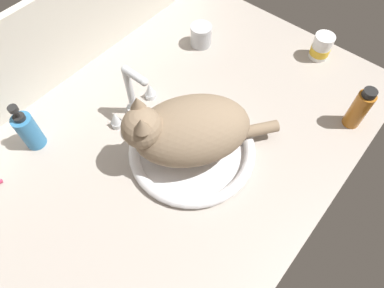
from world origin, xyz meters
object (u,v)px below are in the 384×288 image
amber_bottle (359,109)px  pill_bottle (321,47)px  soap_pump_bottle (29,130)px  cat (185,130)px  sink_basin (192,149)px  faucet (133,96)px  metal_jar (201,35)px

amber_bottle → pill_bottle: amber_bottle is taller
amber_bottle → soap_pump_bottle: 88.18cm
cat → soap_pump_bottle: bearing=125.2°
pill_bottle → sink_basin: bearing=171.5°
sink_basin → soap_pump_bottle: 43.00cm
cat → pill_bottle: size_ratio=4.46×
cat → soap_pump_bottle: size_ratio=2.38×
faucet → cat: cat is taller
sink_basin → amber_bottle: size_ratio=2.49×
soap_pump_bottle → pill_bottle: bearing=-28.3°
sink_basin → cat: 9.69cm
sink_basin → soap_pump_bottle: size_ratio=2.17×
cat → amber_bottle: bearing=-37.8°
faucet → pill_bottle: (54.43, -29.45, -3.11)cm
amber_bottle → metal_jar: 53.58cm
sink_basin → metal_jar: metal_jar is taller
soap_pump_bottle → amber_bottle: bearing=-45.6°
pill_bottle → metal_jar: (-19.86, 33.21, -0.30)cm
faucet → amber_bottle: 61.70cm
sink_basin → amber_bottle: bearing=-37.9°
amber_bottle → pill_bottle: size_ratio=1.63×
faucet → cat: 20.64cm
sink_basin → faucet: faucet is taller
cat → metal_jar: 43.87cm
faucet → metal_jar: 34.95cm
sink_basin → soap_pump_bottle: (-25.09, 34.62, 4.58)cm
sink_basin → amber_bottle: 46.59cm
sink_basin → pill_bottle: (54.43, -8.17, 2.52)cm
faucet → soap_pump_bottle: faucet is taller
cat → pill_bottle: 57.04cm
pill_bottle → soap_pump_bottle: 90.33cm
faucet → pill_bottle: 61.97cm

